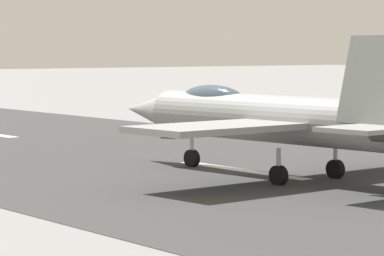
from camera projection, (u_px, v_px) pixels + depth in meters
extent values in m
plane|color=gray|center=(246.00, 171.00, 44.96)|extent=(400.00, 400.00, 0.00)
cube|color=#373838|center=(246.00, 171.00, 44.96)|extent=(240.00, 26.00, 0.02)
cube|color=white|center=(243.00, 170.00, 45.13)|extent=(8.00, 0.70, 0.00)
cylinder|color=gray|center=(275.00, 119.00, 42.57)|extent=(13.23, 2.83, 1.90)
cone|color=gray|center=(148.00, 110.00, 48.67)|extent=(3.14, 1.83, 1.61)
ellipsoid|color=#3F5160|center=(213.00, 98.00, 45.31)|extent=(3.67, 1.35, 1.10)
cube|color=gray|center=(215.00, 128.00, 39.16)|extent=(3.84, 6.49, 0.24)
cube|color=gray|center=(361.00, 118.00, 44.49)|extent=(3.84, 6.49, 0.24)
cube|color=gray|center=(367.00, 129.00, 35.92)|extent=(2.59, 2.96, 0.16)
cube|color=slate|center=(373.00, 80.00, 37.54)|extent=(2.66, 1.13, 3.14)
cylinder|color=silver|center=(192.00, 151.00, 46.50)|extent=(0.18, 0.18, 1.40)
cylinder|color=black|center=(192.00, 158.00, 46.53)|extent=(0.78, 0.35, 0.76)
cylinder|color=silver|center=(279.00, 167.00, 40.29)|extent=(0.18, 0.18, 1.40)
cylinder|color=black|center=(278.00, 175.00, 40.32)|extent=(0.78, 0.35, 0.76)
cylinder|color=silver|center=(335.00, 161.00, 42.38)|extent=(0.18, 0.18, 1.40)
cylinder|color=black|center=(335.00, 169.00, 42.41)|extent=(0.78, 0.35, 0.76)
cube|color=#1E2338|center=(164.00, 131.00, 61.20)|extent=(0.24, 0.36, 0.86)
cube|color=yellow|center=(164.00, 120.00, 61.15)|extent=(0.51, 0.42, 0.58)
sphere|color=tan|center=(164.00, 112.00, 61.12)|extent=(0.22, 0.22, 0.22)
cylinder|color=yellow|center=(163.00, 120.00, 61.44)|extent=(0.10, 0.10, 0.55)
cylinder|color=yellow|center=(165.00, 121.00, 60.87)|extent=(0.10, 0.10, 0.55)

